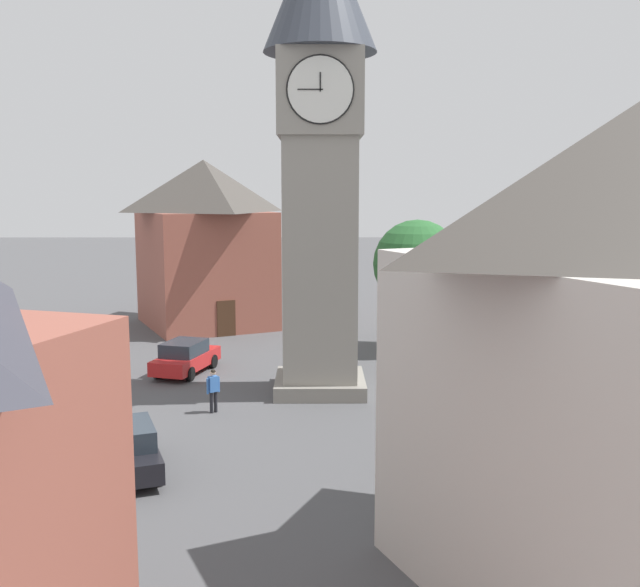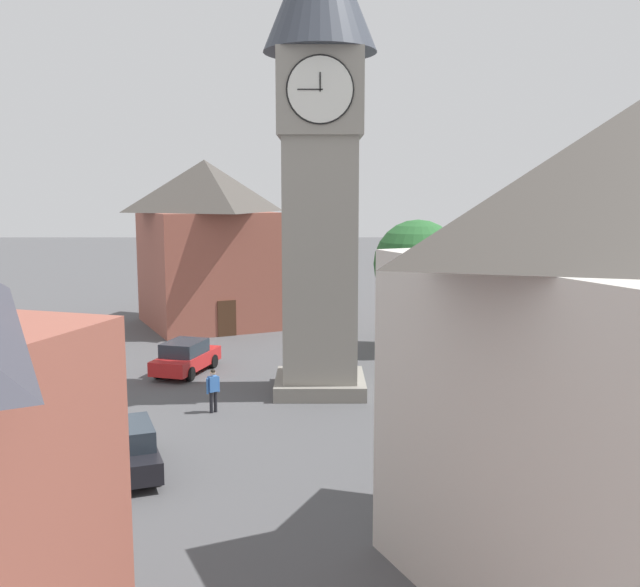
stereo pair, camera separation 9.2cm
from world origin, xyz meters
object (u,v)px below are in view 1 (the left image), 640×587
(car_silver_kerb, at_px, (186,357))
(car_red_corner, at_px, (126,448))
(building_corner_back, at_px, (205,242))
(clock_tower, at_px, (320,116))
(pedestrian, at_px, (213,387))
(tree, at_px, (417,264))
(car_blue_kerb, at_px, (453,363))
(car_white_side, at_px, (5,379))

(car_silver_kerb, distance_m, car_red_corner, 11.77)
(car_silver_kerb, bearing_deg, building_corner_back, -86.00)
(clock_tower, height_order, car_silver_kerb, clock_tower)
(car_silver_kerb, relative_size, pedestrian, 2.62)
(car_silver_kerb, distance_m, tree, 12.89)
(car_silver_kerb, bearing_deg, clock_tower, 154.64)
(building_corner_back, bearing_deg, car_blue_kerb, 134.40)
(car_red_corner, bearing_deg, car_blue_kerb, -138.24)
(car_silver_kerb, height_order, car_red_corner, same)
(car_white_side, height_order, tree, tree)
(car_blue_kerb, xyz_separation_m, pedestrian, (10.02, 4.70, 0.25))
(car_white_side, bearing_deg, pedestrian, 166.56)
(pedestrian, xyz_separation_m, tree, (-9.19, -10.78, 3.57))
(car_silver_kerb, height_order, building_corner_back, building_corner_back)
(car_blue_kerb, bearing_deg, pedestrian, 25.14)
(tree, bearing_deg, car_red_corner, 56.56)
(car_red_corner, bearing_deg, building_corner_back, -87.14)
(car_silver_kerb, xyz_separation_m, car_white_side, (6.69, 3.83, 0.00))
(car_silver_kerb, bearing_deg, car_blue_kerb, 174.20)
(car_white_side, distance_m, building_corner_back, 17.48)
(car_red_corner, height_order, pedestrian, pedestrian)
(car_blue_kerb, height_order, car_white_side, same)
(car_white_side, distance_m, pedestrian, 9.07)
(building_corner_back, bearing_deg, clock_tower, 115.19)
(building_corner_back, bearing_deg, car_red_corner, 92.86)
(car_white_side, height_order, pedestrian, pedestrian)
(car_red_corner, distance_m, tree, 20.27)
(clock_tower, relative_size, car_white_side, 4.39)
(car_red_corner, relative_size, tree, 0.65)
(car_white_side, xyz_separation_m, tree, (-18.01, -8.67, 3.82))
(car_red_corner, relative_size, car_white_side, 1.01)
(car_blue_kerb, height_order, car_red_corner, same)
(clock_tower, xyz_separation_m, car_red_corner, (5.85, 8.83, -10.58))
(tree, bearing_deg, building_corner_back, -30.60)
(car_silver_kerb, relative_size, tree, 0.64)
(pedestrian, distance_m, tree, 14.60)
(car_red_corner, relative_size, building_corner_back, 0.42)
(clock_tower, distance_m, car_silver_kerb, 12.61)
(clock_tower, bearing_deg, car_blue_kerb, -164.02)
(car_blue_kerb, xyz_separation_m, car_red_corner, (11.80, 10.53, 0.00))
(car_silver_kerb, xyz_separation_m, car_red_corner, (-0.35, 11.77, 0.00))
(car_silver_kerb, bearing_deg, car_red_corner, 91.69)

